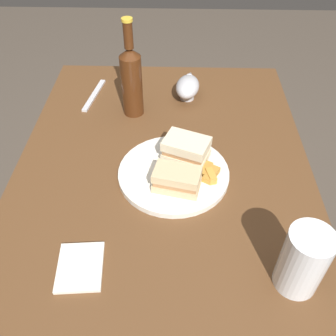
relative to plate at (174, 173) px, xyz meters
name	(u,v)px	position (x,y,z in m)	size (l,w,h in m)	color
ground_plane	(164,308)	(-0.01, 0.03, -0.72)	(6.00, 6.00, 0.00)	#4C4238
dining_table	(164,257)	(-0.01, 0.03, -0.37)	(1.11, 0.76, 0.72)	brown
plate	(174,173)	(0.00, 0.00, 0.00)	(0.28, 0.28, 0.02)	silver
sandwich_half_left	(177,179)	(-0.05, -0.01, 0.03)	(0.09, 0.12, 0.05)	#CCB284
sandwich_half_right	(186,150)	(0.05, -0.03, 0.04)	(0.11, 0.13, 0.06)	beige
potato_wedge_front	(211,175)	(-0.02, -0.09, 0.02)	(0.05, 0.02, 0.02)	#B77F33
potato_wedge_middle	(211,176)	(-0.02, -0.09, 0.02)	(0.04, 0.02, 0.02)	gold
potato_wedge_back	(190,165)	(0.01, -0.04, 0.02)	(0.05, 0.02, 0.02)	#AD702D
potato_wedge_left_edge	(197,168)	(0.01, -0.06, 0.01)	(0.04, 0.02, 0.01)	#AD702D
potato_wedge_right_edge	(205,169)	(0.00, -0.08, 0.01)	(0.05, 0.02, 0.01)	#B77F33
pint_glass	(302,263)	(-0.28, -0.24, 0.06)	(0.08, 0.08, 0.15)	white
gravy_boat	(188,87)	(0.35, -0.04, 0.03)	(0.13, 0.09, 0.07)	#B7B7BC
cider_bottle	(132,79)	(0.27, 0.13, 0.11)	(0.06, 0.06, 0.29)	#47230F
napkin	(80,267)	(-0.27, 0.18, 0.00)	(0.11, 0.09, 0.01)	silver
fork	(94,95)	(0.35, 0.26, 0.00)	(0.18, 0.02, 0.01)	silver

